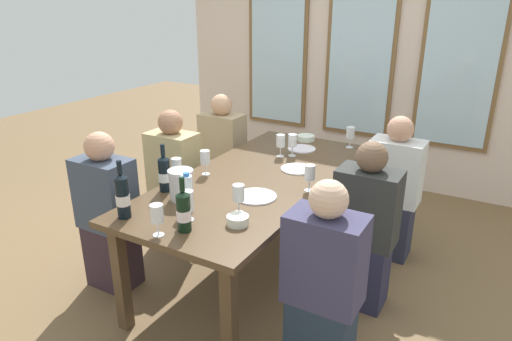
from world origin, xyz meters
TOP-DOWN VIEW (x-y plane):
  - ground_plane at (0.00, 0.00)m, footprint 12.00×12.00m
  - back_wall_with_windows at (0.00, 2.16)m, footprint 4.15×0.10m
  - dining_table at (0.00, 0.00)m, footprint 0.95×2.11m
  - white_plate_0 at (0.18, 0.26)m, footprint 0.24×0.24m
  - white_plate_1 at (0.16, -0.31)m, footprint 0.26×0.26m
  - white_plate_2 at (0.02, 0.70)m, footprint 0.23×0.23m
  - metal_pitcher at (-0.21, -0.56)m, footprint 0.16×0.16m
  - wine_bottle_0 at (-0.34, -0.91)m, footprint 0.08×0.08m
  - wine_bottle_1 at (0.05, -0.87)m, footprint 0.08×0.08m
  - wine_bottle_2 at (-0.39, -0.51)m, footprint 0.08×0.08m
  - tasting_bowl_0 at (-0.05, 0.94)m, footprint 0.15×0.15m
  - tasting_bowl_1 at (0.26, -0.67)m, footprint 0.12×0.12m
  - water_bottle at (-0.07, -0.68)m, footprint 0.06×0.06m
  - wine_glass_0 at (0.02, 0.51)m, footprint 0.07×0.07m
  - wine_glass_1 at (-0.33, -0.15)m, footprint 0.07×0.07m
  - wine_glass_2 at (0.34, 0.94)m, footprint 0.07×0.07m
  - wine_glass_3 at (-0.06, 0.46)m, footprint 0.07×0.07m
  - wine_glass_4 at (0.19, -0.55)m, footprint 0.07×0.07m
  - wine_glass_5 at (-0.03, -0.98)m, footprint 0.07×0.07m
  - wine_glass_6 at (0.41, -0.05)m, footprint 0.07×0.07m
  - wine_glass_7 at (-0.40, -0.37)m, footprint 0.07×0.07m
  - wine_glass_8 at (-0.01, -0.76)m, footprint 0.07×0.07m
  - seated_person_0 at (-0.78, -0.66)m, footprint 0.38×0.24m
  - seated_person_1 at (0.78, -0.70)m, footprint 0.38×0.24m
  - seated_person_2 at (-0.78, 0.03)m, footprint 0.38×0.24m
  - seated_person_3 at (0.78, 0.00)m, footprint 0.38×0.24m
  - seated_person_4 at (-0.78, 0.73)m, footprint 0.38×0.24m
  - seated_person_5 at (0.78, 0.70)m, footprint 0.38×0.24m

SIDE VIEW (x-z plane):
  - ground_plane at x=0.00m, z-range 0.00..0.00m
  - seated_person_0 at x=-0.78m, z-range -0.03..1.08m
  - seated_person_1 at x=0.78m, z-range -0.03..1.08m
  - seated_person_2 at x=-0.78m, z-range -0.03..1.08m
  - seated_person_3 at x=0.78m, z-range -0.03..1.08m
  - seated_person_4 at x=-0.78m, z-range -0.03..1.08m
  - seated_person_5 at x=0.78m, z-range -0.03..1.08m
  - dining_table at x=0.00m, z-range 0.30..1.04m
  - white_plate_0 at x=0.18m, z-range 0.74..0.75m
  - white_plate_1 at x=0.16m, z-range 0.74..0.75m
  - white_plate_2 at x=0.02m, z-range 0.74..0.75m
  - tasting_bowl_0 at x=-0.05m, z-range 0.74..0.79m
  - tasting_bowl_1 at x=0.26m, z-range 0.74..0.79m
  - metal_pitcher at x=-0.21m, z-range 0.74..0.93m
  - water_bottle at x=-0.07m, z-range 0.73..0.97m
  - wine_bottle_1 at x=0.05m, z-range 0.70..1.01m
  - wine_glass_0 at x=0.02m, z-range 0.77..0.94m
  - wine_glass_1 at x=-0.33m, z-range 0.77..0.94m
  - wine_glass_7 at x=-0.40m, z-range 0.77..0.94m
  - wine_glass_3 at x=-0.06m, z-range 0.77..0.94m
  - wine_glass_5 at x=-0.03m, z-range 0.77..0.94m
  - wine_glass_6 at x=0.41m, z-range 0.77..0.94m
  - wine_glass_2 at x=0.34m, z-range 0.77..0.94m
  - wine_bottle_2 at x=-0.39m, z-range 0.70..1.01m
  - wine_glass_4 at x=0.19m, z-range 0.77..0.95m
  - wine_glass_8 at x=-0.01m, z-range 0.77..0.95m
  - wine_bottle_0 at x=-0.34m, z-range 0.70..1.04m
  - back_wall_with_windows at x=0.00m, z-range 0.00..2.90m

